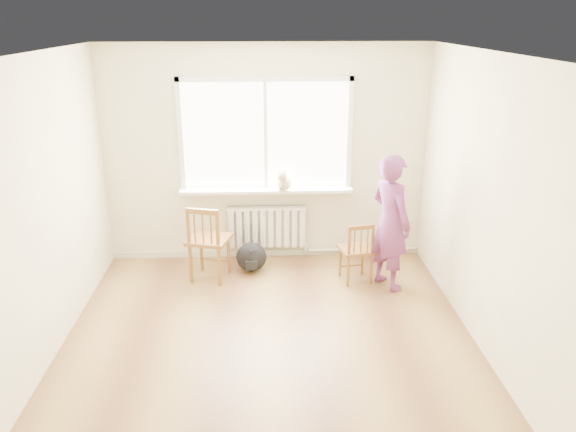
{
  "coord_description": "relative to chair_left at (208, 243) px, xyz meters",
  "views": [
    {
      "loc": [
        -0.03,
        -4.55,
        3.0
      ],
      "look_at": [
        0.23,
        1.2,
        0.92
      ],
      "focal_mm": 35.0,
      "sensor_mm": 36.0,
      "label": 1
    }
  ],
  "objects": [
    {
      "name": "baseboard",
      "position": [
        0.7,
        0.68,
        -0.43
      ],
      "size": [
        4.0,
        0.03,
        0.08
      ],
      "primitive_type": "cube",
      "color": "beige",
      "rests_on": "ground"
    },
    {
      "name": "floor",
      "position": [
        0.7,
        -1.56,
        -0.47
      ],
      "size": [
        4.5,
        4.5,
        0.0
      ],
      "primitive_type": "plane",
      "color": "olive",
      "rests_on": "ground"
    },
    {
      "name": "radiator",
      "position": [
        0.7,
        0.6,
        -0.03
      ],
      "size": [
        1.0,
        0.12,
        0.55
      ],
      "color": "white",
      "rests_on": "back_wall"
    },
    {
      "name": "cat",
      "position": [
        0.92,
        0.49,
        0.6
      ],
      "size": [
        0.24,
        0.45,
        0.3
      ],
      "rotation": [
        0.0,
        0.0,
        -0.18
      ],
      "color": "beige",
      "rests_on": "windowsill"
    },
    {
      "name": "back_wall",
      "position": [
        0.7,
        0.69,
        0.88
      ],
      "size": [
        4.0,
        0.01,
        2.7
      ],
      "primitive_type": "cube",
      "color": "beige",
      "rests_on": "ground"
    },
    {
      "name": "window",
      "position": [
        0.7,
        0.67,
        1.19
      ],
      "size": [
        2.12,
        0.05,
        1.42
      ],
      "color": "white",
      "rests_on": "back_wall"
    },
    {
      "name": "person",
      "position": [
        2.09,
        -0.25,
        0.31
      ],
      "size": [
        0.61,
        0.68,
        1.57
      ],
      "primitive_type": "imported",
      "rotation": [
        0.0,
        0.0,
        2.08
      ],
      "color": "#C1406F",
      "rests_on": "floor"
    },
    {
      "name": "heating_pipe",
      "position": [
        1.95,
        0.63,
        -0.39
      ],
      "size": [
        1.4,
        0.04,
        0.04
      ],
      "primitive_type": "cylinder",
      "rotation": [
        0.0,
        1.57,
        0.0
      ],
      "color": "silver",
      "rests_on": "back_wall"
    },
    {
      "name": "ceiling",
      "position": [
        0.7,
        -1.56,
        2.23
      ],
      "size": [
        4.5,
        4.5,
        0.0
      ],
      "primitive_type": "plane",
      "rotation": [
        3.14,
        0.0,
        0.0
      ],
      "color": "white",
      "rests_on": "back_wall"
    },
    {
      "name": "chair_left",
      "position": [
        0.0,
        0.0,
        0.0
      ],
      "size": [
        0.56,
        0.55,
        0.94
      ],
      "rotation": [
        0.0,
        0.0,
        2.88
      ],
      "color": "brown",
      "rests_on": "floor"
    },
    {
      "name": "chair_right",
      "position": [
        1.75,
        -0.14,
        -0.09
      ],
      "size": [
        0.43,
        0.42,
        0.75
      ],
      "rotation": [
        0.0,
        0.0,
        3.33
      ],
      "color": "brown",
      "rests_on": "floor"
    },
    {
      "name": "windowsill",
      "position": [
        0.7,
        0.58,
        0.46
      ],
      "size": [
        2.15,
        0.22,
        0.04
      ],
      "primitive_type": "cube",
      "color": "white",
      "rests_on": "back_wall"
    },
    {
      "name": "backpack",
      "position": [
        0.5,
        0.22,
        -0.29
      ],
      "size": [
        0.42,
        0.34,
        0.37
      ],
      "primitive_type": "ellipsoid",
      "rotation": [
        0.0,
        0.0,
        -0.19
      ],
      "color": "black",
      "rests_on": "floor"
    }
  ]
}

